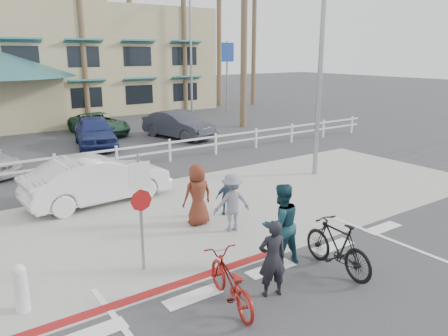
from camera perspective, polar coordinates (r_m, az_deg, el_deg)
ground at (r=9.54m, az=8.58°, el=-14.33°), size 140.00×140.00×0.00m
bike_path at (r=8.44m, az=18.49°, el=-19.24°), size 12.00×16.00×0.01m
sidewalk_plaza at (r=12.83m, az=-5.41°, el=-6.28°), size 22.00×7.00×0.01m
cross_street at (r=16.25m, az=-12.43°, el=-1.97°), size 40.00×5.00×0.01m
parking_lot at (r=25.08m, az=-20.93°, el=3.31°), size 50.00×16.00×0.01m
curb_red at (r=8.97m, az=-11.85°, el=-16.45°), size 7.00×0.25×0.02m
rail_fence at (r=18.10m, az=-13.53°, el=1.32°), size 29.40×0.16×1.00m
building at (r=37.78m, az=-23.89°, el=15.27°), size 28.00×16.00×11.30m
sign_post at (r=9.43m, az=-10.84°, el=-5.08°), size 0.50×0.10×2.90m
bollard_0 at (r=9.03m, az=-24.99°, el=-14.03°), size 0.26×0.26×0.95m
streetlight_0 at (r=16.83m, az=12.56°, el=14.14°), size 0.60×2.00×9.00m
streetlight_1 at (r=34.86m, az=-4.35°, el=15.10°), size 0.60×2.00×9.50m
info_sign at (r=34.32m, az=0.40°, el=11.89°), size 1.20×0.16×5.60m
palm_4 at (r=32.60m, az=-25.97°, el=18.57°), size 4.00×4.00×15.00m
palm_5 at (r=32.52m, az=-18.19°, el=17.53°), size 4.00×4.00×13.00m
palm_7 at (r=35.80m, az=-5.29°, el=18.68°), size 4.00×4.00×14.00m
palm_8 at (r=38.80m, az=-0.66°, el=19.19°), size 4.00×4.00×15.00m
palm_9 at (r=39.72m, az=3.95°, el=17.61°), size 4.00×4.00×13.00m
palm_11 at (r=27.76m, az=2.67°, el=19.82°), size 4.00×4.00×14.00m
bike_red at (r=8.40m, az=0.83°, el=-14.63°), size 1.03×1.97×0.99m
rider_red at (r=8.63m, az=6.33°, el=-11.68°), size 0.66×0.53×1.57m
bike_black at (r=9.86m, az=14.60°, el=-9.83°), size 0.70×1.98×1.17m
rider_black at (r=9.82m, az=7.43°, el=-7.33°), size 1.00×0.83×1.88m
pedestrian_a at (r=11.54m, az=1.04°, el=-4.55°), size 1.12×0.81×1.57m
pedestrian_child at (r=12.70m, az=0.37°, el=-3.83°), size 0.69×0.48×1.10m
pedestrian_b at (r=11.95m, az=-3.47°, el=-3.51°), size 0.86×0.58×1.72m
car_white_sedan at (r=14.30m, az=-16.14°, el=-1.43°), size 4.64×1.88×1.50m
lot_car_2 at (r=22.80m, az=-16.51°, el=4.57°), size 2.79×4.81×1.54m
lot_car_3 at (r=24.26m, az=-5.97°, el=5.63°), size 2.59×4.73×1.48m
lot_car_5 at (r=26.28m, az=-16.01°, el=5.57°), size 2.72×4.69×1.23m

